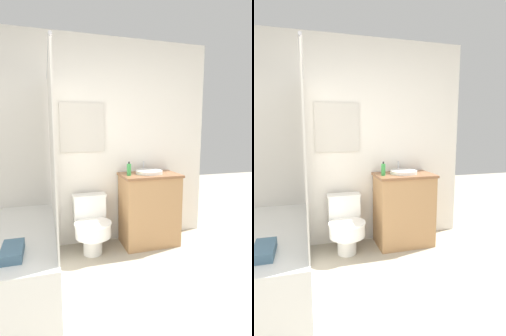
% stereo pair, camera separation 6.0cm
% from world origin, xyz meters
% --- Properties ---
extents(wall_back, '(3.12, 0.07, 2.50)m').
position_xyz_m(wall_back, '(-0.00, 2.19, 1.25)').
color(wall_back, white).
rests_on(wall_back, ground_plane).
extents(shower_area, '(0.63, 1.57, 1.98)m').
position_xyz_m(shower_area, '(-0.73, 1.38, 0.32)').
color(shower_area, white).
rests_on(shower_area, ground_plane).
extents(toilet, '(0.41, 0.54, 0.66)m').
position_xyz_m(toilet, '(-0.02, 1.90, 0.34)').
color(toilet, white).
rests_on(toilet, ground_plane).
extents(vanity, '(0.70, 0.47, 0.88)m').
position_xyz_m(vanity, '(0.70, 1.92, 0.44)').
color(vanity, '#AD7F51').
rests_on(vanity, ground_plane).
extents(sink, '(0.33, 0.36, 0.13)m').
position_xyz_m(sink, '(0.70, 1.94, 0.91)').
color(sink, white).
rests_on(sink, vanity).
extents(soap_bottle, '(0.05, 0.05, 0.16)m').
position_xyz_m(soap_bottle, '(0.43, 1.89, 0.96)').
color(soap_bottle, green).
rests_on(soap_bottle, vanity).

